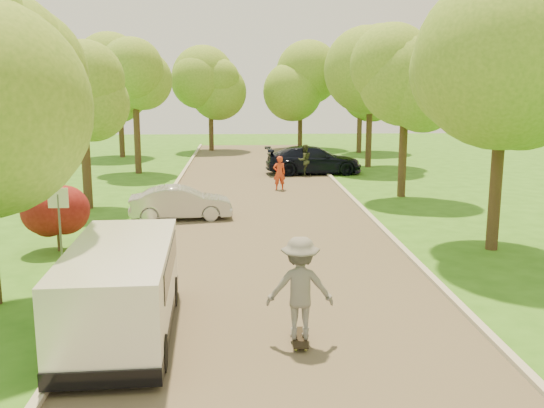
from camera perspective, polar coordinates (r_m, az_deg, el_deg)
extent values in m
plane|color=#2F6919|center=(13.44, 0.75, -10.33)|extent=(100.00, 100.00, 0.00)
cube|color=#4C4438|center=(21.08, -0.69, -2.36)|extent=(8.00, 60.00, 0.01)
cube|color=#B2AD9E|center=(21.29, -11.65, -2.30)|extent=(0.18, 60.00, 0.12)
cube|color=#B2AD9E|center=(21.61, 10.11, -2.04)|extent=(0.18, 60.00, 0.12)
cylinder|color=#59595E|center=(17.65, -19.31, -2.34)|extent=(0.06, 0.06, 2.00)
cube|color=white|center=(17.47, -19.50, 0.54)|extent=(0.55, 0.04, 0.55)
cylinder|color=#382619|center=(19.34, -19.39, -3.18)|extent=(0.12, 0.12, 0.70)
sphere|color=#590F0F|center=(19.17, -19.54, -1.01)|extent=(1.70, 1.70, 1.70)
sphere|color=#538223|center=(14.39, -23.93, 13.20)|extent=(3.45, 3.45, 3.45)
cylinder|color=#382619|center=(25.46, -17.05, 3.09)|extent=(0.36, 0.36, 3.15)
sphere|color=#538223|center=(25.25, -17.42, 9.47)|extent=(4.20, 4.20, 4.20)
sphere|color=#538223|center=(25.10, -16.09, 10.97)|extent=(3.15, 3.15, 3.15)
cylinder|color=#382619|center=(35.09, -12.56, 5.94)|extent=(0.36, 0.36, 3.83)
sphere|color=#538223|center=(34.96, -12.80, 11.42)|extent=(4.80, 4.80, 4.80)
sphere|color=#538223|center=(34.86, -11.65, 12.65)|extent=(3.60, 3.60, 3.60)
cylinder|color=#382619|center=(19.31, 20.30, 1.48)|extent=(0.36, 0.36, 3.83)
sphere|color=#538223|center=(19.08, 21.00, 11.63)|extent=(5.00, 5.00, 5.00)
sphere|color=#538223|center=(19.43, 23.23, 13.67)|extent=(3.75, 3.75, 3.75)
cylinder|color=#382619|center=(27.64, 12.18, 4.16)|extent=(0.36, 0.36, 3.38)
sphere|color=#538223|center=(27.45, 12.44, 10.40)|extent=(4.40, 4.40, 4.40)
sphere|color=#538223|center=(27.64, 13.85, 11.71)|extent=(3.30, 3.30, 3.30)
cylinder|color=#382619|center=(37.43, 9.10, 6.54)|extent=(0.36, 0.36, 4.05)
sphere|color=#538223|center=(37.32, 9.28, 12.04)|extent=(5.20, 5.20, 5.20)
sphere|color=#538223|center=(37.51, 10.51, 13.18)|extent=(3.90, 3.90, 3.90)
cylinder|color=#382619|center=(43.37, -13.99, 6.67)|extent=(0.36, 0.36, 3.60)
sphere|color=#538223|center=(43.26, -14.20, 11.02)|extent=(5.00, 5.00, 5.00)
sphere|color=#538223|center=(43.13, -13.25, 12.07)|extent=(3.75, 3.75, 3.75)
cylinder|color=#382619|center=(45.45, 8.23, 7.21)|extent=(0.36, 0.36, 3.83)
sphere|color=#538223|center=(45.35, 8.35, 11.51)|extent=(5.00, 5.00, 5.00)
sphere|color=#538223|center=(45.52, 9.33, 12.43)|extent=(3.75, 3.75, 3.75)
cylinder|color=#382619|center=(46.64, -5.75, 7.09)|extent=(0.36, 0.36, 3.38)
sphere|color=#538223|center=(46.53, -5.82, 10.93)|extent=(4.80, 4.80, 4.80)
sphere|color=#538223|center=(46.51, -4.94, 11.83)|extent=(3.60, 3.60, 3.60)
cylinder|color=#382619|center=(48.82, 2.66, 7.44)|extent=(0.36, 0.36, 3.60)
sphere|color=#538223|center=(48.72, 2.70, 11.32)|extent=(5.00, 5.00, 5.00)
sphere|color=#538223|center=(48.81, 3.60, 12.19)|extent=(3.75, 3.75, 3.75)
cube|color=white|center=(12.36, -14.03, -7.65)|extent=(2.14, 4.92, 1.66)
cube|color=black|center=(12.60, -13.88, -10.69)|extent=(2.16, 5.02, 0.30)
cube|color=black|center=(12.48, -13.95, -5.52)|extent=(2.10, 3.51, 0.55)
cylinder|color=black|center=(11.29, -19.48, -13.48)|extent=(0.27, 0.68, 0.67)
cylinder|color=black|center=(11.01, -10.53, -13.66)|extent=(0.27, 0.68, 0.67)
cylinder|color=black|center=(14.22, -16.43, -8.14)|extent=(0.27, 0.68, 0.67)
cylinder|color=black|center=(14.00, -9.45, -8.14)|extent=(0.27, 0.68, 0.67)
imported|color=#B1B1B6|center=(22.75, -8.57, 0.11)|extent=(3.87, 1.66, 1.24)
imported|color=black|center=(34.21, 3.93, 4.15)|extent=(5.49, 2.46, 1.56)
cube|color=black|center=(12.00, 2.61, -12.44)|extent=(0.32, 1.03, 0.02)
cylinder|color=#BFCC4C|center=(12.37, 2.93, -12.05)|extent=(0.04, 0.08, 0.08)
cylinder|color=#BFCC4C|center=(12.36, 2.07, -12.06)|extent=(0.04, 0.08, 0.08)
cylinder|color=#BFCC4C|center=(11.71, 3.17, -13.44)|extent=(0.04, 0.08, 0.08)
cylinder|color=#BFCC4C|center=(11.70, 2.26, -13.46)|extent=(0.04, 0.08, 0.08)
imported|color=slate|center=(11.64, 2.65, -7.89)|extent=(1.31, 0.79, 1.99)
imported|color=red|center=(28.81, 0.69, 2.93)|extent=(0.64, 0.47, 1.63)
imported|color=#2C351F|center=(33.32, 3.07, 4.12)|extent=(1.04, 0.95, 1.74)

